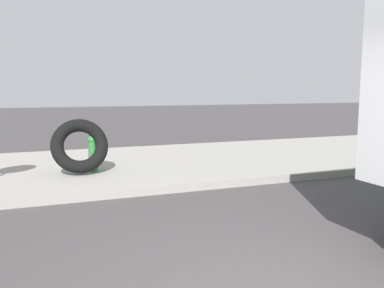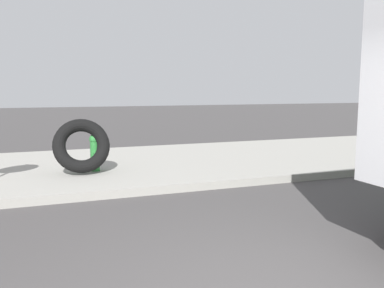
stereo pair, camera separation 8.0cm
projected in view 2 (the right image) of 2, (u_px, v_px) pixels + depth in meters
name	position (u px, v px, depth m)	size (l,w,h in m)	color
sidewalk_curb	(118.00, 166.00, 9.33)	(36.00, 5.00, 0.15)	#99968E
fire_hydrant	(95.00, 151.00, 8.37)	(0.21, 0.49, 0.77)	#2D8438
loose_tire	(82.00, 146.00, 8.11)	(1.12, 1.12, 0.25)	black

